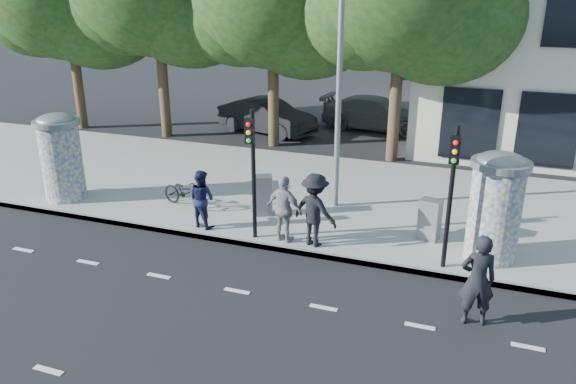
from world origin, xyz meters
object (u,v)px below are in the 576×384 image
at_px(ped_d, 315,210).
at_px(car_right, 377,113).
at_px(traffic_pole_far, 452,184).
at_px(ped_c, 201,199).
at_px(ad_column_right, 496,204).
at_px(street_lamp, 340,46).
at_px(bicycle, 186,192).
at_px(traffic_pole_near, 252,162).
at_px(ped_e, 285,209).
at_px(ad_column_left, 61,155).
at_px(cabinet_left, 262,195).
at_px(cabinet_right, 430,220).
at_px(man_road, 478,280).
at_px(car_mid, 267,116).
at_px(ped_a, 53,168).

relative_size(ped_d, car_right, 0.37).
xyz_separation_m(traffic_pole_far, ped_c, (-6.42, 0.22, -1.28)).
relative_size(ad_column_right, street_lamp, 0.33).
relative_size(ped_c, bicycle, 0.95).
bearing_deg(traffic_pole_near, ped_e, 5.98).
bearing_deg(car_right, traffic_pole_near, -178.44).
relative_size(ad_column_left, traffic_pole_near, 0.78).
bearing_deg(cabinet_left, cabinet_right, -24.30).
height_order(traffic_pole_far, ped_e, traffic_pole_far).
distance_m(traffic_pole_near, man_road, 6.01).
bearing_deg(car_mid, traffic_pole_far, -124.92).
height_order(ped_a, bicycle, ped_a).
bearing_deg(car_mid, ped_a, 178.32).
xyz_separation_m(ped_d, cabinet_left, (-1.99, 1.39, -0.37)).
height_order(ad_column_right, car_right, ad_column_right).
bearing_deg(bicycle, man_road, -98.49).
height_order(ped_c, cabinet_left, ped_c).
xyz_separation_m(ped_a, ped_d, (8.68, -0.65, 0.08)).
xyz_separation_m(man_road, car_right, (-4.99, 15.01, -0.23)).
distance_m(bicycle, cabinet_right, 7.05).
distance_m(traffic_pole_near, bicycle, 3.47).
height_order(ad_column_left, ped_d, ad_column_left).
relative_size(ad_column_right, man_road, 1.37).
bearing_deg(street_lamp, cabinet_right, -25.25).
xyz_separation_m(ad_column_right, traffic_pole_near, (-5.80, -0.91, 0.69)).
height_order(traffic_pole_near, ped_a, traffic_pole_near).
height_order(cabinet_left, cabinet_right, cabinet_left).
relative_size(ad_column_left, ad_column_right, 1.00).
xyz_separation_m(cabinet_right, car_mid, (-8.21, 9.25, 0.07)).
distance_m(traffic_pole_near, ped_d, 1.96).
bearing_deg(ped_e, ad_column_right, -155.42).
relative_size(traffic_pole_near, street_lamp, 0.42).
bearing_deg(ad_column_left, traffic_pole_far, -3.55).
relative_size(traffic_pole_near, bicycle, 2.01).
bearing_deg(ad_column_left, ped_c, -5.53).
bearing_deg(ped_d, ped_c, 17.06).
bearing_deg(street_lamp, ped_c, -139.11).
bearing_deg(car_mid, ad_column_left, -178.98).
height_order(ad_column_right, ped_c, ad_column_right).
height_order(ped_e, cabinet_right, ped_e).
height_order(traffic_pole_near, ped_c, traffic_pole_near).
bearing_deg(ped_c, bicycle, -30.88).
xyz_separation_m(street_lamp, ped_e, (-0.58, -2.76, -3.76)).
bearing_deg(ped_e, ped_d, -159.90).
xyz_separation_m(ped_e, man_road, (4.75, -1.98, -0.07)).
bearing_deg(ped_a, ad_column_right, -165.80).
xyz_separation_m(street_lamp, cabinet_left, (-1.79, -1.30, -4.06)).
xyz_separation_m(street_lamp, ped_d, (0.20, -2.69, -3.70)).
distance_m(cabinet_left, car_mid, 9.84).
relative_size(ped_a, cabinet_right, 1.60).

